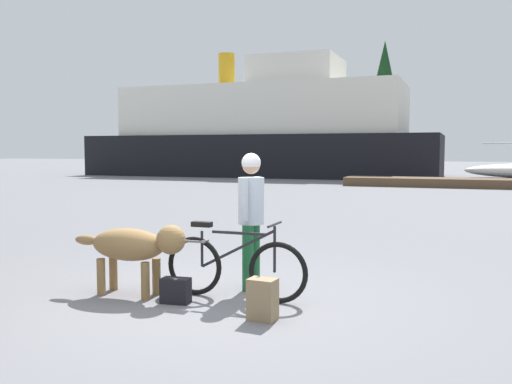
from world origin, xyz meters
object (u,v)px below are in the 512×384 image
(person_cyclist, at_px, (251,208))
(ferry_boat, at_px, (266,133))
(bicycle, at_px, (234,266))
(backpack, at_px, (263,299))
(handbag_pannier, at_px, (176,291))
(dog, at_px, (135,246))

(person_cyclist, xyz_separation_m, ferry_boat, (-10.03, 28.92, 1.85))
(bicycle, distance_m, backpack, 0.87)
(person_cyclist, bearing_deg, bicycle, -92.52)
(bicycle, xyz_separation_m, person_cyclist, (0.02, 0.50, 0.63))
(handbag_pannier, height_order, ferry_boat, ferry_boat)
(bicycle, height_order, handbag_pannier, bicycle)
(backpack, bearing_deg, person_cyclist, 116.16)
(bicycle, bearing_deg, backpack, -47.57)
(backpack, xyz_separation_m, ferry_boat, (-10.59, 30.06, 2.64))
(bicycle, relative_size, handbag_pannier, 5.42)
(backpack, distance_m, ferry_boat, 31.98)
(backpack, bearing_deg, dog, 168.00)
(dog, height_order, handbag_pannier, dog)
(bicycle, xyz_separation_m, dog, (-1.15, -0.27, 0.21))
(person_cyclist, height_order, backpack, person_cyclist)
(bicycle, height_order, dog, bicycle)
(person_cyclist, height_order, dog, person_cyclist)
(bicycle, height_order, person_cyclist, person_cyclist)
(dog, relative_size, backpack, 3.54)
(dog, height_order, backpack, dog)
(dog, bearing_deg, handbag_pannier, -11.42)
(backpack, distance_m, handbag_pannier, 1.15)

